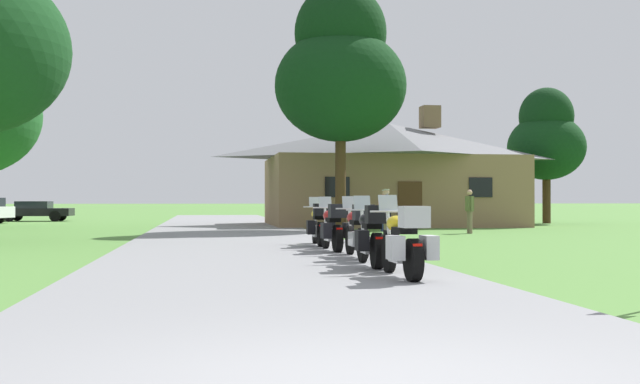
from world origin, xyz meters
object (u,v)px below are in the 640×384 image
object	(u,v)px
motorcycle_black_second_in_row	(372,236)
tree_by_lodge_front	(340,70)
motorcycle_red_fourth_in_row	(333,228)
bystander_red_shirt_near_lodge	(385,208)
parked_black_sedan_far_left	(35,211)
bystander_blue_shirt_beside_signpost	(386,209)
bystander_olive_shirt_by_tree	(470,209)
tree_right_of_lodge	(546,138)
motorcycle_yellow_farthest_in_row	(319,225)
motorcycle_yellow_nearest_to_camera	(405,243)
motorcycle_red_third_in_row	(358,231)

from	to	relation	value
motorcycle_black_second_in_row	tree_by_lodge_front	bearing A→B (deg)	83.30
motorcycle_red_fourth_in_row	bystander_red_shirt_near_lodge	xyz separation A→B (m)	(4.16, 12.34, 0.34)
tree_by_lodge_front	parked_black_sedan_far_left	bearing A→B (deg)	132.60
bystander_blue_shirt_beside_signpost	bystander_olive_shirt_by_tree	world-z (taller)	bystander_blue_shirt_beside_signpost
bystander_blue_shirt_beside_signpost	tree_by_lodge_front	bearing A→B (deg)	-168.82
bystander_red_shirt_near_lodge	tree_right_of_lodge	size ratio (longest dim) A/B	0.23
tree_right_of_lodge	bystander_olive_shirt_by_tree	bearing A→B (deg)	-126.04
parked_black_sedan_far_left	bystander_olive_shirt_by_tree	bearing A→B (deg)	-133.33
motorcycle_red_fourth_in_row	motorcycle_yellow_farthest_in_row	distance (m)	2.21
motorcycle_yellow_farthest_in_row	bystander_olive_shirt_by_tree	bearing A→B (deg)	50.32
motorcycle_yellow_nearest_to_camera	bystander_red_shirt_near_lodge	xyz separation A→B (m)	(4.13, 18.83, 0.34)
motorcycle_yellow_farthest_in_row	bystander_blue_shirt_beside_signpost	size ratio (longest dim) A/B	1.24
motorcycle_yellow_nearest_to_camera	bystander_olive_shirt_by_tree	bearing A→B (deg)	66.42
motorcycle_red_third_in_row	tree_by_lodge_front	bearing A→B (deg)	81.52
tree_right_of_lodge	parked_black_sedan_far_left	world-z (taller)	tree_right_of_lodge
motorcycle_black_second_in_row	motorcycle_red_third_in_row	xyz separation A→B (m)	(0.19, 2.31, 0.01)
motorcycle_red_third_in_row	motorcycle_yellow_farthest_in_row	xyz separation A→B (m)	(-0.19, 4.28, -0.01)
tree_by_lodge_front	tree_right_of_lodge	bearing A→B (deg)	33.22
motorcycle_red_third_in_row	parked_black_sedan_far_left	world-z (taller)	motorcycle_red_third_in_row
motorcycle_red_third_in_row	bystander_olive_shirt_by_tree	world-z (taller)	bystander_olive_shirt_by_tree
motorcycle_yellow_farthest_in_row	bystander_olive_shirt_by_tree	xyz separation A→B (m)	(6.94, 7.81, 0.32)
motorcycle_black_second_in_row	bystander_red_shirt_near_lodge	distance (m)	17.25
bystander_red_shirt_near_lodge	tree_right_of_lodge	world-z (taller)	tree_right_of_lodge
tree_right_of_lodge	motorcycle_black_second_in_row	bearing A→B (deg)	-120.63
motorcycle_red_third_in_row	bystander_olive_shirt_by_tree	bearing A→B (deg)	61.05
motorcycle_black_second_in_row	bystander_blue_shirt_beside_signpost	size ratio (longest dim) A/B	1.24
motorcycle_black_second_in_row	bystander_blue_shirt_beside_signpost	bearing A→B (deg)	77.06
motorcycle_yellow_nearest_to_camera	bystander_blue_shirt_beside_signpost	world-z (taller)	bystander_blue_shirt_beside_signpost
motorcycle_red_fourth_in_row	tree_right_of_lodge	size ratio (longest dim) A/B	0.28
motorcycle_red_fourth_in_row	bystander_olive_shirt_by_tree	size ratio (longest dim) A/B	1.25
bystander_olive_shirt_by_tree	parked_black_sedan_far_left	size ratio (longest dim) A/B	0.39
motorcycle_red_fourth_in_row	bystander_red_shirt_near_lodge	size ratio (longest dim) A/B	1.24
bystander_olive_shirt_by_tree	tree_by_lodge_front	distance (m)	7.91
motorcycle_red_third_in_row	motorcycle_red_fourth_in_row	xyz separation A→B (m)	(-0.17, 2.08, -0.01)
motorcycle_red_third_in_row	bystander_blue_shirt_beside_signpost	distance (m)	12.71
motorcycle_red_fourth_in_row	tree_right_of_lodge	world-z (taller)	tree_right_of_lodge
motorcycle_black_second_in_row	motorcycle_red_third_in_row	size ratio (longest dim) A/B	1.00
bystander_blue_shirt_beside_signpost	motorcycle_yellow_nearest_to_camera	bearing A→B (deg)	-22.19
motorcycle_yellow_nearest_to_camera	tree_by_lodge_front	size ratio (longest dim) A/B	0.20
tree_by_lodge_front	bystander_red_shirt_near_lodge	bearing A→B (deg)	-29.42
motorcycle_yellow_farthest_in_row	tree_by_lodge_front	world-z (taller)	tree_by_lodge_front
motorcycle_black_second_in_row	tree_by_lodge_front	world-z (taller)	tree_by_lodge_front
bystander_blue_shirt_beside_signpost	parked_black_sedan_far_left	xyz separation A→B (m)	(-16.82, 20.12, -0.31)
motorcycle_black_second_in_row	parked_black_sedan_far_left	world-z (taller)	motorcycle_black_second_in_row
motorcycle_yellow_nearest_to_camera	bystander_olive_shirt_by_tree	xyz separation A→B (m)	(6.89, 16.51, 0.32)
parked_black_sedan_far_left	tree_by_lodge_front	bearing A→B (deg)	-135.43
motorcycle_yellow_nearest_to_camera	motorcycle_black_second_in_row	world-z (taller)	same
bystander_olive_shirt_by_tree	parked_black_sedan_far_left	world-z (taller)	bystander_olive_shirt_by_tree
tree_right_of_lodge	tree_by_lodge_front	bearing A→B (deg)	-146.78
motorcycle_red_fourth_in_row	bystander_red_shirt_near_lodge	bearing A→B (deg)	69.17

